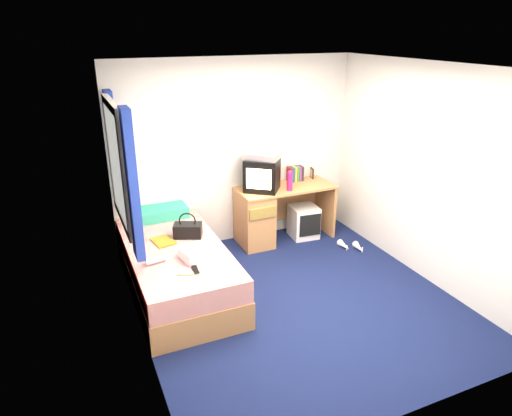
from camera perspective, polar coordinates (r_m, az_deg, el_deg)
name	(u,v)px	position (r m, az deg, el deg)	size (l,w,h in m)	color
ground	(296,300)	(5.00, 4.96, -11.38)	(3.40, 3.40, 0.00)	#0C1438
room_shell	(300,170)	(4.38, 5.58, 4.73)	(3.40, 3.40, 3.40)	white
bed	(177,269)	(5.09, -9.85, -7.48)	(1.01, 2.00, 0.54)	tan
pillow	(161,212)	(5.72, -11.78, -0.46)	(0.61, 0.39, 0.13)	#1B82B3
desk	(266,214)	(6.07, 1.25, -0.69)	(1.30, 0.55, 0.75)	tan
storage_cube	(304,221)	(6.32, 5.96, -1.68)	(0.36, 0.36, 0.44)	white
crt_tv	(262,174)	(5.85, 0.75, 4.21)	(0.57, 0.56, 0.42)	black
vcr	(262,156)	(5.79, 0.77, 6.57)	(0.43, 0.31, 0.08)	#BDBDC0
book_row	(295,174)	(6.27, 4.92, 4.30)	(0.20, 0.13, 0.20)	maroon
picture_frame	(312,173)	(6.42, 7.01, 4.36)	(0.02, 0.12, 0.14)	black
pink_water_bottle	(290,182)	(5.88, 4.24, 3.31)	(0.07, 0.07, 0.24)	#DC1F63
aerosol_can	(273,183)	(5.94, 2.19, 3.18)	(0.04, 0.04, 0.16)	white
handbag	(188,230)	(5.12, -8.52, -2.70)	(0.35, 0.28, 0.29)	black
towel	(198,253)	(4.67, -7.22, -5.56)	(0.33, 0.27, 0.11)	white
magazine	(163,241)	(5.08, -11.51, -4.09)	(0.21, 0.28, 0.01)	yellow
water_bottle	(155,260)	(4.65, -12.48, -6.36)	(0.07, 0.07, 0.20)	silver
colour_swatch_fan	(189,273)	(4.42, -8.43, -8.09)	(0.22, 0.06, 0.01)	orange
remote_control	(195,270)	(4.45, -7.58, -7.69)	(0.05, 0.16, 0.02)	black
window_assembly	(121,167)	(4.76, -16.58, 4.90)	(0.11, 1.42, 1.40)	silver
white_heels	(351,247)	(6.12, 11.85, -4.76)	(0.25, 0.35, 0.09)	white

